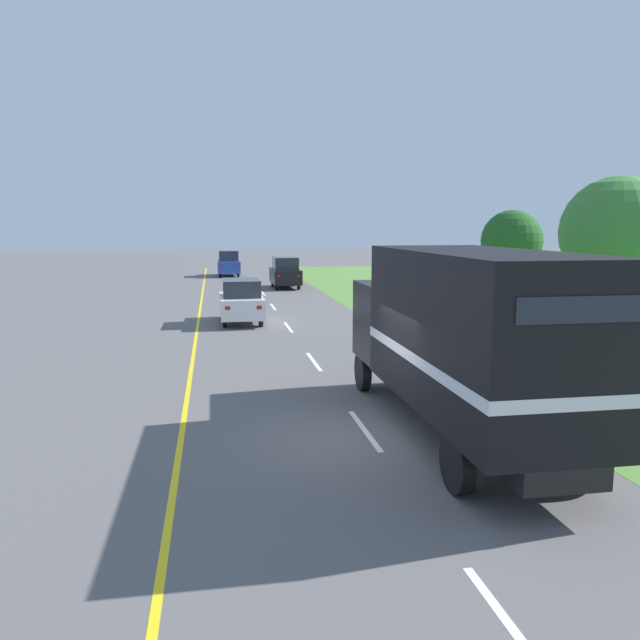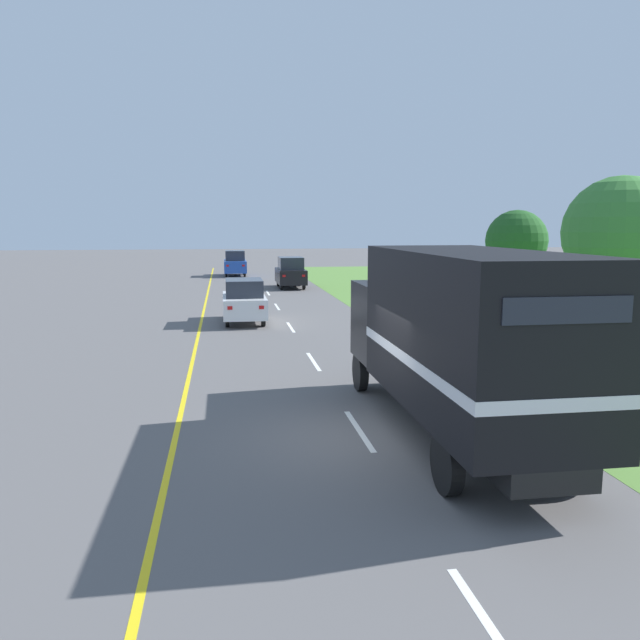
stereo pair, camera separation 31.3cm
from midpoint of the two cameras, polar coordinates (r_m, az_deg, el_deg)
name	(u,v)px [view 2 (the right image)]	position (r m, az deg, el deg)	size (l,w,h in m)	color
ground_plane	(364,437)	(12.64, 4.72, -10.61)	(200.00, 200.00, 0.00)	#5B5959
grass_shoulder	(556,310)	(33.31, 21.06, 0.90)	(20.00, 67.24, 0.01)	#568438
edge_line_yellow	(202,317)	(28.93, -10.41, 0.24)	(0.12, 67.24, 0.01)	yellow
centre_dash_nearest	(497,638)	(7.40, 17.20, -26.02)	(0.12, 2.60, 0.01)	white
centre_dash_near	(359,430)	(13.03, 4.29, -10.00)	(0.12, 2.60, 0.01)	white
centre_dash_mid_a	(313,361)	(19.29, -0.14, -3.81)	(0.12, 2.60, 0.01)	white
centre_dash_mid_b	(291,327)	(25.72, -2.35, -0.66)	(0.12, 2.60, 0.01)	white
centre_dash_far	(277,307)	(32.22, -3.67, 1.22)	(0.12, 2.60, 0.01)	white
centre_dash_farthest	(268,293)	(38.75, -4.55, 2.47)	(0.12, 2.60, 0.01)	white
horse_trailer_truck	(457,336)	(12.35, 13.09, -1.40)	(2.45, 8.40, 3.72)	black
lead_car_white	(244,301)	(27.02, -6.62, 1.77)	(1.80, 3.93, 1.88)	black
lead_car_black_ahead	(291,273)	(41.85, -2.49, 4.36)	(1.80, 4.02, 2.07)	black
lead_car_blue_ahead	(235,263)	(52.30, -7.61, 5.16)	(1.80, 4.19, 2.10)	black
highway_sign	(554,311)	(17.66, 21.11, 0.74)	(2.10, 0.09, 2.95)	#9E9EA3
roadside_tree_near	(620,233)	(23.15, 26.08, 7.17)	(3.71, 3.71, 5.79)	brown
roadside_tree_mid	(516,241)	(32.39, 17.78, 6.87)	(3.01, 3.01, 4.92)	brown
delineator_post	(508,371)	(16.62, 17.35, -4.47)	(0.08, 0.08, 0.95)	white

